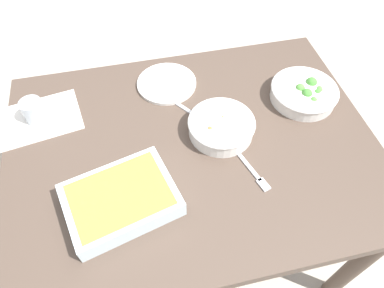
{
  "coord_description": "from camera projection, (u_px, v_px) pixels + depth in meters",
  "views": [
    {
      "loc": [
        0.15,
        0.66,
        1.64
      ],
      "look_at": [
        0.0,
        0.0,
        0.74
      ],
      "focal_mm": 32.36,
      "sensor_mm": 36.0,
      "label": 1
    }
  ],
  "objects": [
    {
      "name": "spoon_by_broccoli",
      "position": [
        290.0,
        94.0,
        1.26
      ],
      "size": [
        0.15,
        0.12,
        0.01
      ],
      "color": "silver",
      "rests_on": "dining_table"
    },
    {
      "name": "drink_cup",
      "position": [
        34.0,
        112.0,
        1.16
      ],
      "size": [
        0.07,
        0.07,
        0.08
      ],
      "color": "#B2BCC6",
      "rests_on": "dining_table"
    },
    {
      "name": "stew_bowl",
      "position": [
        221.0,
        126.0,
        1.13
      ],
      "size": [
        0.22,
        0.22,
        0.06
      ],
      "color": "silver",
      "rests_on": "dining_table"
    },
    {
      "name": "side_plate",
      "position": [
        167.0,
        83.0,
        1.29
      ],
      "size": [
        0.22,
        0.22,
        0.01
      ],
      "primitive_type": "cylinder",
      "color": "silver",
      "rests_on": "dining_table"
    },
    {
      "name": "spoon_by_stew",
      "position": [
        191.0,
        112.0,
        1.2
      ],
      "size": [
        0.12,
        0.15,
        0.01
      ],
      "color": "silver",
      "rests_on": "dining_table"
    },
    {
      "name": "dining_table",
      "position": [
        192.0,
        160.0,
        1.2
      ],
      "size": [
        1.2,
        0.9,
        0.74
      ],
      "color": "#4C3D33",
      "rests_on": "ground_plane"
    },
    {
      "name": "ground_plane",
      "position": [
        192.0,
        234.0,
        1.71
      ],
      "size": [
        6.0,
        6.0,
        0.0
      ],
      "primitive_type": "plane",
      "color": "#B2A899"
    },
    {
      "name": "fork_on_table",
      "position": [
        253.0,
        172.0,
        1.06
      ],
      "size": [
        0.07,
        0.17,
        0.01
      ],
      "color": "silver",
      "rests_on": "dining_table"
    },
    {
      "name": "broccoli_bowl",
      "position": [
        304.0,
        92.0,
        1.23
      ],
      "size": [
        0.24,
        0.24,
        0.07
      ],
      "color": "silver",
      "rests_on": "dining_table"
    },
    {
      "name": "baking_dish",
      "position": [
        121.0,
        199.0,
        0.96
      ],
      "size": [
        0.34,
        0.29,
        0.06
      ],
      "color": "silver",
      "rests_on": "dining_table"
    },
    {
      "name": "placemat",
      "position": [
        38.0,
        119.0,
        1.19
      ],
      "size": [
        0.31,
        0.24,
        0.0
      ],
      "primitive_type": "cube",
      "rotation": [
        0.0,
        0.0,
        0.17
      ],
      "color": "silver",
      "rests_on": "dining_table"
    }
  ]
}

